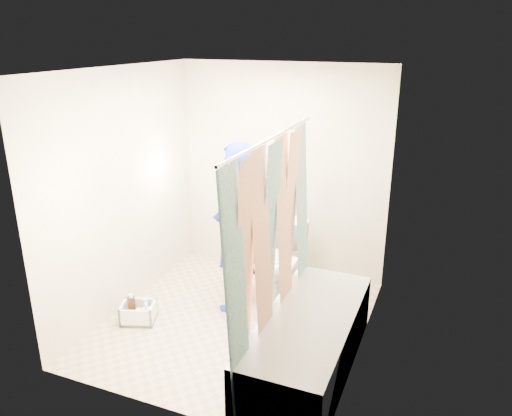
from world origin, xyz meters
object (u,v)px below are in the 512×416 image
at_px(bathtub, 308,341).
at_px(toilet, 278,260).
at_px(plumber, 235,228).
at_px(cleaning_caddy, 139,313).

relative_size(bathtub, toilet, 2.24).
distance_m(bathtub, toilet, 1.31).
distance_m(toilet, plumber, 0.69).
bearing_deg(plumber, toilet, 137.48).
bearing_deg(plumber, cleaning_caddy, -51.12).
xyz_separation_m(plumber, cleaning_caddy, (-0.74, -0.66, -0.77)).
xyz_separation_m(bathtub, toilet, (-0.67, 1.12, 0.12)).
distance_m(bathtub, cleaning_caddy, 1.74).
height_order(toilet, cleaning_caddy, toilet).
xyz_separation_m(toilet, plumber, (-0.33, -0.39, 0.47)).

